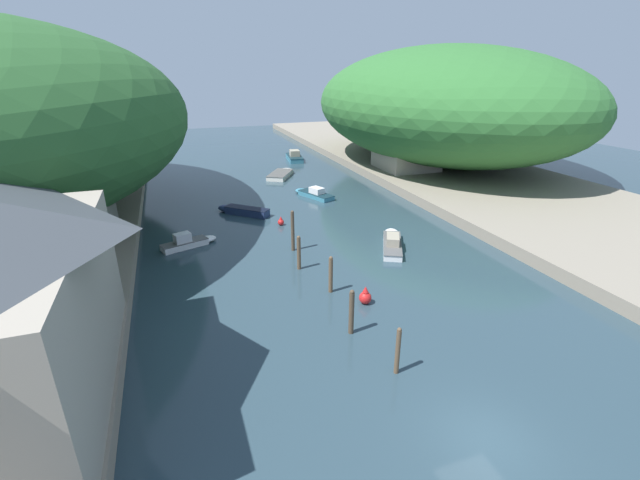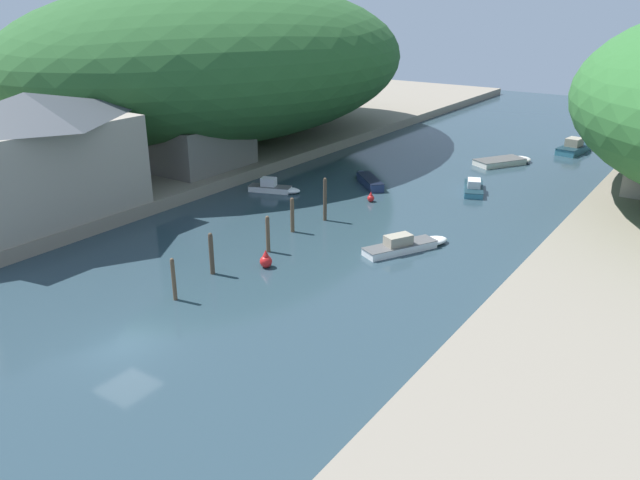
% 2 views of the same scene
% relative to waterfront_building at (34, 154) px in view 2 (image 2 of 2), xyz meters
% --- Properties ---
extents(water_surface, '(130.00, 130.00, 0.00)m').
position_rel_waterfront_building_xyz_m(water_surface, '(17.39, 22.69, -5.40)').
color(water_surface, '#283D47').
rests_on(water_surface, ground).
extents(left_bank, '(22.00, 120.00, 0.98)m').
position_rel_waterfront_building_xyz_m(left_bank, '(-6.93, 22.69, -4.91)').
color(left_bank, gray).
rests_on(left_bank, ground).
extents(hillside_left, '(34.91, 48.87, 16.36)m').
position_rel_waterfront_building_xyz_m(hillside_left, '(-8.03, 27.28, 3.76)').
color(hillside_left, '#285628').
rests_on(hillside_left, left_bank).
extents(waterfront_building, '(8.48, 14.24, 8.59)m').
position_rel_waterfront_building_xyz_m(waterfront_building, '(0.00, 0.00, 0.00)').
color(waterfront_building, gray).
rests_on(waterfront_building, left_bank).
extents(boathouse_shed, '(7.53, 9.42, 5.72)m').
position_rel_waterfront_building_xyz_m(boathouse_shed, '(-0.81, 16.06, -1.46)').
color(boathouse_shed, slate).
rests_on(boathouse_shed, left_bank).
extents(boat_moored_right, '(4.07, 6.25, 1.16)m').
position_rel_waterfront_building_xyz_m(boat_moored_right, '(23.18, 11.01, -5.04)').
color(boat_moored_right, white).
rests_on(boat_moored_right, water_surface).
extents(boat_mid_channel, '(5.03, 6.40, 0.59)m').
position_rel_waterfront_building_xyz_m(boat_mid_channel, '(20.84, 36.72, -5.11)').
color(boat_mid_channel, silver).
rests_on(boat_mid_channel, water_surface).
extents(boat_yellow_tender, '(4.85, 4.60, 0.73)m').
position_rel_waterfront_building_xyz_m(boat_yellow_tender, '(13.16, 22.90, -5.04)').
color(boat_yellow_tender, navy).
rests_on(boat_yellow_tender, water_surface).
extents(boat_small_dinghy, '(4.58, 2.57, 1.21)m').
position_rel_waterfront_building_xyz_m(boat_small_dinghy, '(7.94, 16.26, -5.03)').
color(boat_small_dinghy, white).
rests_on(boat_small_dinghy, water_surface).
extents(boat_cabin_cruiser, '(2.74, 6.63, 1.58)m').
position_rel_waterfront_building_xyz_m(boat_cabin_cruiser, '(25.22, 46.21, -4.91)').
color(boat_cabin_cruiser, teal).
rests_on(boat_cabin_cruiser, water_surface).
extents(boat_near_quay, '(3.44, 5.66, 1.13)m').
position_rel_waterfront_building_xyz_m(boat_near_quay, '(21.63, 26.31, -5.05)').
color(boat_near_quay, teal).
rests_on(boat_near_quay, water_surface).
extents(mooring_post_nearest, '(0.23, 0.23, 2.47)m').
position_rel_waterfront_building_xyz_m(mooring_post_nearest, '(16.05, -2.67, -4.16)').
color(mooring_post_nearest, brown).
rests_on(mooring_post_nearest, water_surface).
extents(mooring_post_second, '(0.28, 0.28, 2.61)m').
position_rel_waterfront_building_xyz_m(mooring_post_second, '(15.32, 1.00, -4.08)').
color(mooring_post_second, '#4C3D2D').
rests_on(mooring_post_second, water_surface).
extents(mooring_post_middle, '(0.27, 0.27, 2.47)m').
position_rel_waterfront_building_xyz_m(mooring_post_middle, '(15.89, 5.59, -4.16)').
color(mooring_post_middle, brown).
rests_on(mooring_post_middle, water_surface).
extents(mooring_post_fourth, '(0.27, 0.27, 2.51)m').
position_rel_waterfront_building_xyz_m(mooring_post_fourth, '(14.96, 9.43, -4.13)').
color(mooring_post_fourth, brown).
rests_on(mooring_post_fourth, water_surface).
extents(mooring_post_farthest, '(0.27, 0.27, 3.26)m').
position_rel_waterfront_building_xyz_m(mooring_post_farthest, '(15.48, 12.74, -3.76)').
color(mooring_post_farthest, '#4C3D2D').
rests_on(mooring_post_farthest, water_surface).
extents(channel_buoy_near, '(0.56, 0.56, 0.84)m').
position_rel_waterfront_building_xyz_m(channel_buoy_near, '(16.01, 18.56, -5.07)').
color(channel_buoy_near, red).
rests_on(channel_buoy_near, water_surface).
extents(channel_buoy_far, '(0.76, 0.76, 1.14)m').
position_rel_waterfront_building_xyz_m(channel_buoy_far, '(17.35, 3.56, -4.95)').
color(channel_buoy_far, red).
rests_on(channel_buoy_far, water_surface).
extents(person_on_quay, '(0.30, 0.42, 1.69)m').
position_rel_waterfront_building_xyz_m(person_on_quay, '(3.38, -3.37, -3.44)').
color(person_on_quay, '#282D3D').
rests_on(person_on_quay, left_bank).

